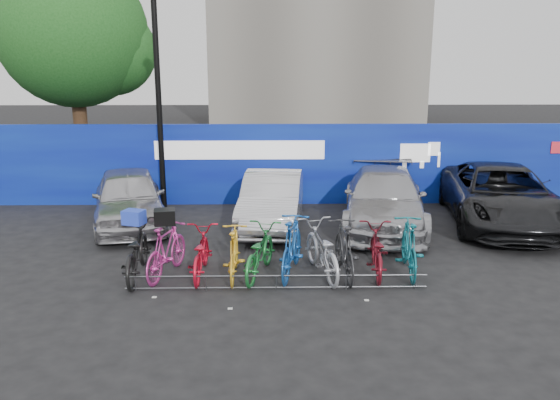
{
  "coord_description": "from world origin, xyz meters",
  "views": [
    {
      "loc": [
        -0.1,
        -10.05,
        4.04
      ],
      "look_at": [
        0.12,
        2.0,
        1.09
      ],
      "focal_mm": 35.0,
      "sensor_mm": 36.0,
      "label": 1
    }
  ],
  "objects_px": {
    "car_1": "(272,200)",
    "bike_2": "(200,253)",
    "bike_4": "(259,252)",
    "bike_5": "(292,246)",
    "tree": "(80,36)",
    "bike_7": "(344,249)",
    "bike_0": "(136,251)",
    "bike_1": "(166,250)",
    "car_0": "(129,198)",
    "bike_9": "(409,247)",
    "bike_3": "(234,253)",
    "car_2": "(384,199)",
    "bike_rack": "(276,282)",
    "bike_6": "(321,250)",
    "bike_8": "(376,251)",
    "lamppost": "(158,95)",
    "car_3": "(501,195)"
  },
  "relations": [
    {
      "from": "tree",
      "to": "bike_rack",
      "type": "relative_size",
      "value": 1.39
    },
    {
      "from": "bike_8",
      "to": "bike_0",
      "type": "bearing_deg",
      "value": 7.43
    },
    {
      "from": "bike_2",
      "to": "bike_9",
      "type": "bearing_deg",
      "value": -178.91
    },
    {
      "from": "car_0",
      "to": "car_1",
      "type": "relative_size",
      "value": 1.04
    },
    {
      "from": "tree",
      "to": "bike_0",
      "type": "xyz_separation_m",
      "value": [
        4.05,
        -9.96,
        -4.53
      ]
    },
    {
      "from": "lamppost",
      "to": "bike_8",
      "type": "bearing_deg",
      "value": -45.07
    },
    {
      "from": "bike_rack",
      "to": "bike_4",
      "type": "xyz_separation_m",
      "value": [
        -0.33,
        0.73,
        0.33
      ]
    },
    {
      "from": "bike_3",
      "to": "car_1",
      "type": "bearing_deg",
      "value": -101.56
    },
    {
      "from": "bike_0",
      "to": "bike_1",
      "type": "height_order",
      "value": "bike_0"
    },
    {
      "from": "bike_6",
      "to": "bike_9",
      "type": "bearing_deg",
      "value": 169.37
    },
    {
      "from": "bike_2",
      "to": "bike_4",
      "type": "height_order",
      "value": "bike_4"
    },
    {
      "from": "bike_3",
      "to": "bike_5",
      "type": "relative_size",
      "value": 0.87
    },
    {
      "from": "bike_1",
      "to": "bike_6",
      "type": "bearing_deg",
      "value": -165.71
    },
    {
      "from": "car_2",
      "to": "bike_0",
      "type": "xyz_separation_m",
      "value": [
        -5.56,
        -3.48,
        -0.18
      ]
    },
    {
      "from": "bike_3",
      "to": "bike_9",
      "type": "height_order",
      "value": "bike_9"
    },
    {
      "from": "bike_4",
      "to": "bike_rack",
      "type": "bearing_deg",
      "value": 128.35
    },
    {
      "from": "bike_3",
      "to": "bike_5",
      "type": "bearing_deg",
      "value": -172.63
    },
    {
      "from": "car_3",
      "to": "bike_3",
      "type": "relative_size",
      "value": 3.25
    },
    {
      "from": "car_0",
      "to": "bike_2",
      "type": "xyz_separation_m",
      "value": [
        2.28,
        -3.62,
        -0.27
      ]
    },
    {
      "from": "bike_4",
      "to": "bike_1",
      "type": "bearing_deg",
      "value": 13.32
    },
    {
      "from": "bike_3",
      "to": "bike_7",
      "type": "xyz_separation_m",
      "value": [
        2.16,
        0.03,
        0.05
      ]
    },
    {
      "from": "bike_3",
      "to": "bike_6",
      "type": "distance_m",
      "value": 1.72
    },
    {
      "from": "car_1",
      "to": "bike_2",
      "type": "bearing_deg",
      "value": -107.04
    },
    {
      "from": "bike_rack",
      "to": "car_1",
      "type": "bearing_deg",
      "value": 90.74
    },
    {
      "from": "bike_6",
      "to": "bike_7",
      "type": "xyz_separation_m",
      "value": [
        0.45,
        -0.07,
        0.03
      ]
    },
    {
      "from": "bike_3",
      "to": "bike_6",
      "type": "relative_size",
      "value": 0.85
    },
    {
      "from": "tree",
      "to": "bike_6",
      "type": "xyz_separation_m",
      "value": [
        7.67,
        -9.92,
        -4.54
      ]
    },
    {
      "from": "tree",
      "to": "bike_6",
      "type": "bearing_deg",
      "value": -52.28
    },
    {
      "from": "bike_rack",
      "to": "bike_1",
      "type": "height_order",
      "value": "bike_1"
    },
    {
      "from": "bike_3",
      "to": "bike_5",
      "type": "xyz_separation_m",
      "value": [
        1.13,
        0.14,
        0.08
      ]
    },
    {
      "from": "lamppost",
      "to": "bike_6",
      "type": "bearing_deg",
      "value": -52.1
    },
    {
      "from": "car_2",
      "to": "bike_0",
      "type": "height_order",
      "value": "car_2"
    },
    {
      "from": "tree",
      "to": "bike_1",
      "type": "distance_m",
      "value": 11.83
    },
    {
      "from": "tree",
      "to": "bike_4",
      "type": "height_order",
      "value": "tree"
    },
    {
      "from": "car_2",
      "to": "bike_4",
      "type": "bearing_deg",
      "value": -122.73
    },
    {
      "from": "bike_5",
      "to": "bike_7",
      "type": "height_order",
      "value": "bike_5"
    },
    {
      "from": "lamppost",
      "to": "bike_6",
      "type": "distance_m",
      "value": 7.21
    },
    {
      "from": "bike_9",
      "to": "bike_2",
      "type": "bearing_deg",
      "value": 6.7
    },
    {
      "from": "car_3",
      "to": "bike_0",
      "type": "xyz_separation_m",
      "value": [
        -8.64,
        -3.59,
        -0.23
      ]
    },
    {
      "from": "bike_4",
      "to": "bike_7",
      "type": "bearing_deg",
      "value": -168.19
    },
    {
      "from": "bike_8",
      "to": "bike_rack",
      "type": "bearing_deg",
      "value": 27.89
    },
    {
      "from": "bike_8",
      "to": "bike_4",
      "type": "bearing_deg",
      "value": 7.75
    },
    {
      "from": "car_1",
      "to": "bike_2",
      "type": "xyz_separation_m",
      "value": [
        -1.43,
        -3.49,
        -0.21
      ]
    },
    {
      "from": "tree",
      "to": "bike_6",
      "type": "height_order",
      "value": "tree"
    },
    {
      "from": "bike_1",
      "to": "bike_6",
      "type": "distance_m",
      "value": 3.05
    },
    {
      "from": "bike_4",
      "to": "bike_0",
      "type": "bearing_deg",
      "value": 14.98
    },
    {
      "from": "car_0",
      "to": "car_2",
      "type": "distance_m",
      "value": 6.61
    },
    {
      "from": "bike_4",
      "to": "bike_5",
      "type": "distance_m",
      "value": 0.65
    },
    {
      "from": "car_2",
      "to": "bike_5",
      "type": "relative_size",
      "value": 2.52
    },
    {
      "from": "bike_1",
      "to": "bike_9",
      "type": "height_order",
      "value": "bike_9"
    }
  ]
}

